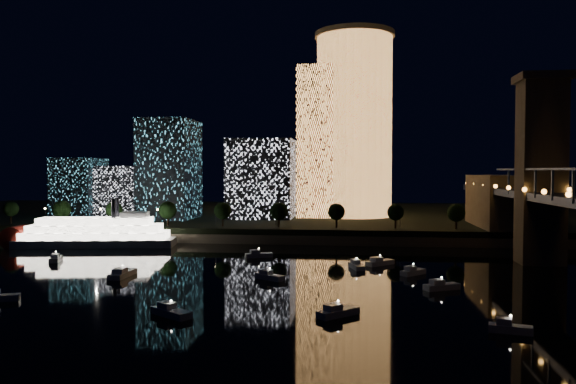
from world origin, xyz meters
name	(u,v)px	position (x,y,z in m)	size (l,w,h in m)	color
ground	(268,300)	(0.00, 0.00, 0.00)	(520.00, 520.00, 0.00)	black
far_bank	(320,217)	(0.00, 160.00, 2.50)	(420.00, 160.00, 5.00)	black
seawall	(306,239)	(0.00, 82.00, 1.50)	(420.00, 6.00, 3.00)	#6B5E4C
tower_cylindrical	(354,125)	(15.78, 138.40, 44.29)	(34.00, 34.00, 78.33)	#FCA350
tower_rectangular	(322,143)	(2.02, 134.80, 36.59)	(19.86, 19.86, 63.18)	#FCA350
midrise_blocks	(178,179)	(-57.41, 122.40, 21.28)	(100.86, 31.93, 40.31)	white
riverboat	(89,234)	(-69.48, 67.22, 4.16)	(54.91, 19.50, 16.23)	silver
motorboats	(261,278)	(-4.39, 17.32, 0.81)	(109.85, 72.69, 2.78)	silver
esplanade_trees	(217,211)	(-32.03, 88.00, 10.47)	(165.84, 6.58, 8.79)	black
street_lamps	(216,213)	(-34.00, 94.00, 9.02)	(132.70, 0.70, 5.65)	black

